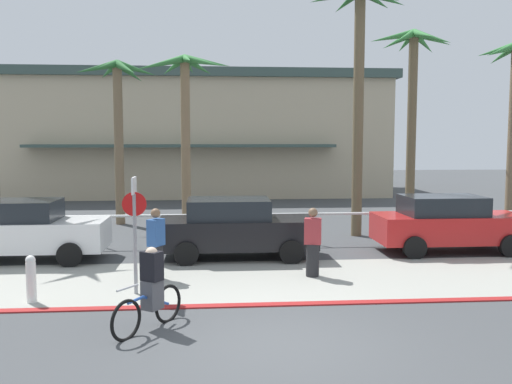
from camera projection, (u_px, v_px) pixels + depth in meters
ground_plane at (244, 238)px, 19.02m from camera, size 80.00×80.00×0.00m
sidewalk_strip at (259, 280)px, 13.26m from camera, size 44.00×4.00×0.02m
curb_paint at (268, 305)px, 11.28m from camera, size 44.00×0.24×0.03m
building_backdrop at (187, 134)px, 35.32m from camera, size 24.35×11.42×7.26m
rail_fence at (247, 220)px, 17.45m from camera, size 26.47×0.08×1.04m
stop_sign_bike_lane at (135, 218)px, 11.90m from camera, size 0.52×0.56×2.56m
bollard_0 at (31, 279)px, 11.38m from camera, size 0.20×0.20×1.00m
palm_tree_3 at (118, 104)px, 21.64m from camera, size 3.14×3.24×6.42m
palm_tree_4 at (184, 91)px, 21.44m from camera, size 3.65×3.35×6.61m
palm_tree_5 at (359, 47)px, 18.85m from camera, size 3.28×3.49×8.50m
palm_tree_6 at (413, 77)px, 21.77m from camera, size 3.30×3.71×7.64m
car_white_1 at (23, 230)px, 15.32m from camera, size 4.40×2.02×1.69m
car_black_2 at (235, 228)px, 15.69m from camera, size 4.40×2.02×1.69m
car_red_3 at (448, 223)px, 16.53m from camera, size 4.40×2.02×1.69m
cyclist_blue_0 at (150, 291)px, 9.83m from camera, size 1.09×1.53×1.50m
pedestrian_0 at (156, 247)px, 13.25m from camera, size 0.44×0.48×1.73m
pedestrian_1 at (313, 245)px, 13.53m from camera, size 0.45×0.39×1.71m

